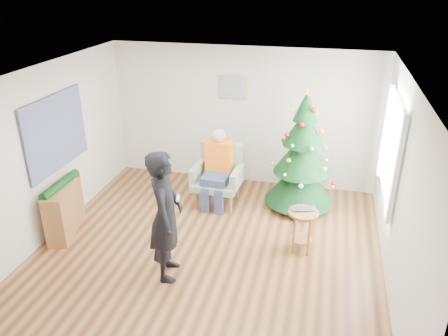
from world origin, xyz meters
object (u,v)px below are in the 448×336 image
(standing_man, at_px, (166,216))
(console, at_px, (64,209))
(christmas_tree, at_px, (302,155))
(stool, at_px, (302,231))
(armchair, at_px, (218,182))

(standing_man, relative_size, console, 1.81)
(christmas_tree, height_order, console, christmas_tree)
(stool, relative_size, armchair, 0.63)
(christmas_tree, relative_size, armchair, 2.07)
(armchair, bearing_deg, christmas_tree, 10.50)
(armchair, height_order, console, armchair)
(christmas_tree, distance_m, standing_man, 2.80)
(standing_man, bearing_deg, armchair, -16.67)
(console, bearing_deg, stool, -9.02)
(stool, height_order, armchair, armchair)
(armchair, bearing_deg, stool, -33.72)
(stool, xyz_separation_m, console, (-3.67, -0.36, 0.07))
(stool, distance_m, standing_man, 2.05)
(stool, bearing_deg, console, -174.40)
(christmas_tree, distance_m, console, 3.95)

